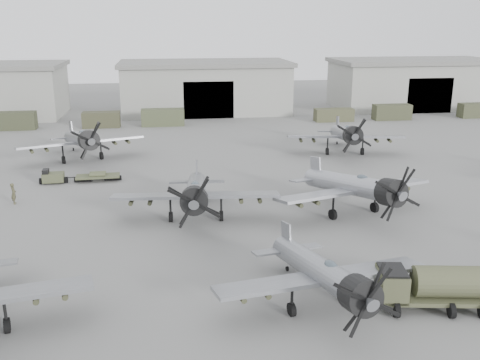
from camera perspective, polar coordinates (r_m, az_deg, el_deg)
The scene contains 17 objects.
ground at distance 35.46m, azimuth 4.47°, elevation -9.07°, with size 220.00×220.00×0.00m, color slate.
hangar_center at distance 94.02m, azimuth -3.73°, elevation 9.91°, with size 29.00×14.80×8.70m.
hangar_right at distance 104.07m, azimuth 17.94°, elevation 9.80°, with size 29.00×14.80×8.70m.
support_truck_1 at distance 85.11m, azimuth -22.78°, elevation 5.85°, with size 5.62×2.20×2.60m, color #363A25.
support_truck_2 at distance 82.90m, azimuth -14.57°, elevation 6.25°, with size 5.47×2.20×2.32m, color #393A25.
support_truck_3 at distance 82.35m, azimuth -8.23°, elevation 6.63°, with size 6.42×2.20×2.54m, color #41482F.
support_truck_5 at distance 86.59m, azimuth 9.97°, elevation 6.85°, with size 6.11×2.20×2.00m, color #44452D.
support_truck_6 at distance 90.00m, azimuth 15.89°, elevation 6.98°, with size 6.00×2.20×2.45m, color #3A3D28.
support_truck_7 at distance 96.81m, azimuth 23.86°, elevation 6.81°, with size 5.58×2.20×2.33m, color #3B3F29.
aircraft_near_1 at distance 29.61m, azimuth 9.06°, elevation -9.92°, with size 12.30×11.07×4.88m.
aircraft_mid_1 at distance 42.02m, azimuth -4.77°, elevation -1.34°, with size 13.37×12.03×5.33m.
aircraft_mid_2 at distance 44.06m, azimuth 12.34°, elevation -0.71°, with size 13.79×12.42×5.51m.
aircraft_far_0 at distance 62.67m, azimuth -16.55°, elevation 4.16°, with size 13.93×12.55×5.60m.
aircraft_far_1 at distance 64.37m, azimuth 11.24°, elevation 4.82°, with size 13.92×12.53×5.53m.
fuel_tanker at distance 31.83m, azimuth 20.07°, elevation -10.42°, with size 6.69×3.16×2.48m.
tug_trailer at distance 55.27m, azimuth -17.64°, elevation 0.31°, with size 7.41×1.74×1.48m.
ground_crew at distance 50.43m, azimuth -23.00°, elevation -1.34°, with size 0.68×0.45×1.87m, color #47462E.
Camera 1 is at (-7.20, -31.14, 15.36)m, focal length 40.00 mm.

